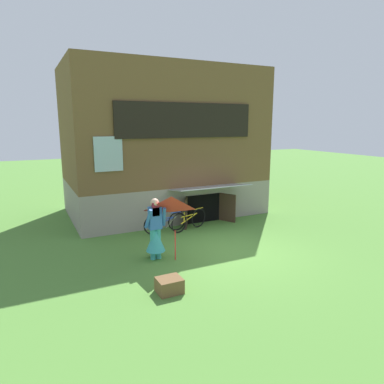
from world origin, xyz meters
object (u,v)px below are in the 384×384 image
(kite, at_px, (172,215))
(bicycle_blue, at_px, (165,223))
(person, at_px, (155,234))
(wooden_crate, at_px, (169,285))
(bicycle_yellow, at_px, (189,220))

(kite, bearing_deg, bicycle_blue, 72.01)
(person, height_order, kite, person)
(person, relative_size, kite, 1.00)
(kite, height_order, wooden_crate, kite)
(person, height_order, wooden_crate, person)
(kite, relative_size, bicycle_yellow, 1.09)
(bicycle_yellow, distance_m, wooden_crate, 4.51)
(bicycle_yellow, bearing_deg, person, -152.69)
(person, distance_m, bicycle_yellow, 2.77)
(kite, bearing_deg, bicycle_yellow, 56.05)
(bicycle_yellow, distance_m, bicycle_blue, 0.86)
(person, xyz_separation_m, bicycle_blue, (1.09, 2.05, -0.37))
(kite, height_order, bicycle_blue, kite)
(person, bearing_deg, kite, -75.66)
(wooden_crate, bearing_deg, bicycle_yellow, 58.81)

